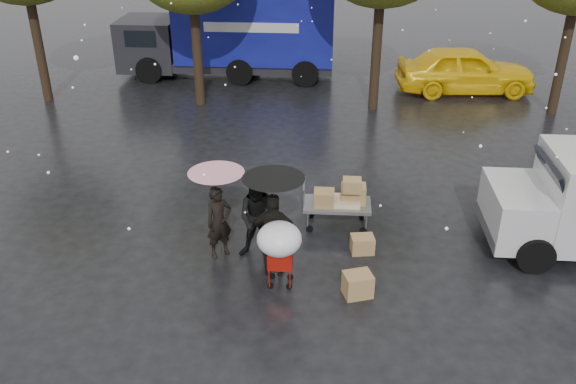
# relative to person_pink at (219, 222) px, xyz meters

# --- Properties ---
(ground) EXTENTS (90.00, 90.00, 0.00)m
(ground) POSITION_rel_person_pink_xyz_m (1.13, -0.59, -0.79)
(ground) COLOR black
(ground) RESTS_ON ground
(person_pink) EXTENTS (0.68, 0.64, 1.57)m
(person_pink) POSITION_rel_person_pink_xyz_m (0.00, 0.00, 0.00)
(person_pink) COLOR black
(person_pink) RESTS_ON ground
(person_middle) EXTENTS (0.94, 0.75, 1.86)m
(person_middle) POSITION_rel_person_pink_xyz_m (0.84, -0.02, 0.14)
(person_middle) COLOR black
(person_middle) RESTS_ON ground
(person_black) EXTENTS (1.07, 0.50, 1.78)m
(person_black) POSITION_rel_person_pink_xyz_m (1.20, -0.60, 0.10)
(person_black) COLOR black
(person_black) RESTS_ON ground
(umbrella_pink) EXTENTS (1.13, 1.13, 1.92)m
(umbrella_pink) POSITION_rel_person_pink_xyz_m (0.00, 0.00, 0.98)
(umbrella_pink) COLOR #4C4C4C
(umbrella_pink) RESTS_ON ground
(umbrella_black) EXTENTS (1.19, 1.19, 2.14)m
(umbrella_black) POSITION_rel_person_pink_xyz_m (1.20, -0.60, 1.20)
(umbrella_black) COLOR #4C4C4C
(umbrella_black) RESTS_ON ground
(vendor_cart) EXTENTS (1.52, 0.80, 1.27)m
(vendor_cart) POSITION_rel_person_pink_xyz_m (2.52, 1.35, -0.06)
(vendor_cart) COLOR slate
(vendor_cart) RESTS_ON ground
(shopping_cart) EXTENTS (0.84, 0.84, 1.46)m
(shopping_cart) POSITION_rel_person_pink_xyz_m (1.35, -1.11, 0.28)
(shopping_cart) COLOR #A41309
(shopping_cart) RESTS_ON ground
(blue_truck) EXTENTS (8.30, 2.60, 3.50)m
(blue_truck) POSITION_rel_person_pink_xyz_m (-1.65, 12.85, 0.97)
(blue_truck) COLOR #0C0F63
(blue_truck) RESTS_ON ground
(box_ground_near) EXTENTS (0.63, 0.56, 0.47)m
(box_ground_near) POSITION_rel_person_pink_xyz_m (2.84, -1.19, -0.55)
(box_ground_near) COLOR olive
(box_ground_near) RESTS_ON ground
(box_ground_far) EXTENTS (0.53, 0.44, 0.37)m
(box_ground_far) POSITION_rel_person_pink_xyz_m (2.98, 0.32, -0.60)
(box_ground_far) COLOR olive
(box_ground_far) RESTS_ON ground
(yellow_taxi) EXTENTS (5.07, 2.36, 1.68)m
(yellow_taxi) POSITION_rel_person_pink_xyz_m (7.04, 11.45, 0.05)
(yellow_taxi) COLOR yellow
(yellow_taxi) RESTS_ON ground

